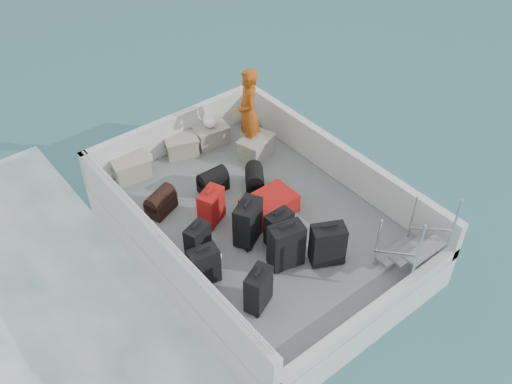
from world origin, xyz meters
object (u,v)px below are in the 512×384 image
suitcase_3 (286,246)px  crate_0 (131,169)px  suitcase_1 (204,266)px  suitcase_5 (211,207)px  crate_3 (256,147)px  suitcase_0 (258,290)px  suitcase_6 (328,245)px  suitcase_2 (198,241)px  suitcase_4 (248,222)px  suitcase_7 (279,228)px  suitcase_8 (269,206)px  crate_1 (182,147)px  crate_2 (211,136)px  passenger (248,112)px

suitcase_3 → crate_0: bearing=117.0°
suitcase_1 → suitcase_5: (0.79, 0.95, -0.01)m
crate_3 → crate_0: bearing=157.0°
suitcase_0 → suitcase_1: bearing=88.2°
suitcase_6 → crate_3: bearing=100.5°
suitcase_2 → suitcase_4: (0.76, -0.23, 0.08)m
suitcase_7 → suitcase_8: 0.66m
suitcase_3 → suitcase_8: 1.13m
suitcase_8 → crate_0: size_ratio=1.41×
suitcase_5 → crate_1: suitcase_5 is taller
suitcase_1 → crate_2: (1.99, 2.66, -0.14)m
suitcase_8 → crate_2: size_ratio=1.45×
crate_0 → suitcase_0: bearing=-90.4°
suitcase_6 → crate_2: 3.48m
suitcase_4 → suitcase_5: bearing=77.9°
suitcase_6 → passenger: 3.01m
crate_2 → suitcase_7: bearing=-103.8°
crate_0 → crate_2: (1.63, -0.06, -0.00)m
crate_1 → passenger: passenger is taller
suitcase_5 → suitcase_7: 1.14m
crate_1 → crate_3: bearing=-40.5°
suitcase_2 → suitcase_8: suitcase_2 is taller
suitcase_2 → crate_0: 2.22m
crate_1 → passenger: bearing=-32.6°
suitcase_8 → crate_1: bearing=5.3°
suitcase_8 → passenger: (0.79, 1.55, 0.65)m
suitcase_4 → crate_0: size_ratio=1.20×
suitcase_0 → suitcase_8: (1.29, 1.32, -0.16)m
crate_1 → passenger: (1.02, -0.65, 0.65)m
suitcase_1 → suitcase_6: bearing=-15.4°
suitcase_6 → suitcase_8: (0.00, 1.31, -0.17)m
suitcase_1 → suitcase_5: suitcase_1 is taller
suitcase_4 → crate_3: 2.13m
suitcase_8 → crate_3: size_ratio=1.42×
crate_2 → suitcase_6: bearing=-96.1°
suitcase_4 → suitcase_7: (0.33, -0.33, -0.07)m
suitcase_1 → crate_0: 2.75m
suitcase_5 → crate_2: suitcase_5 is taller
suitcase_5 → passenger: passenger is taller
suitcase_8 → suitcase_5: bearing=61.7°
suitcase_4 → suitcase_6: (0.63, -1.07, -0.02)m
suitcase_7 → suitcase_3: bearing=-118.8°
suitcase_5 → crate_2: size_ratio=1.04×
suitcase_7 → crate_2: 2.80m
suitcase_2 → suitcase_6: 1.90m
suitcase_5 → crate_1: size_ratio=1.10×
suitcase_1 → passenger: bearing=51.5°
suitcase_2 → suitcase_3: 1.31m
suitcase_0 → suitcase_5: suitcase_0 is taller
suitcase_8 → crate_1: size_ratio=1.53×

